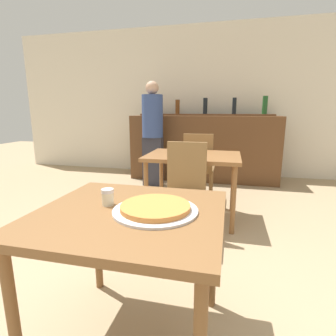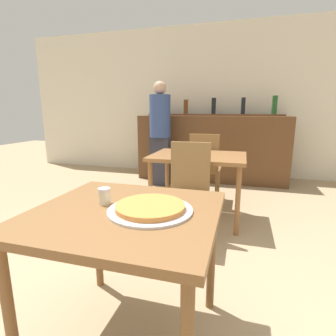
{
  "view_description": "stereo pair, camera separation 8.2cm",
  "coord_description": "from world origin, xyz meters",
  "views": [
    {
      "loc": [
        0.46,
        -1.14,
        1.24
      ],
      "look_at": [
        0.06,
        0.55,
        0.86
      ],
      "focal_mm": 28.0,
      "sensor_mm": 36.0,
      "label": 1
    },
    {
      "loc": [
        0.54,
        -1.11,
        1.24
      ],
      "look_at": [
        0.06,
        0.55,
        0.86
      ],
      "focal_mm": 28.0,
      "sensor_mm": 36.0,
      "label": 2
    }
  ],
  "objects": [
    {
      "name": "wall_back",
      "position": [
        0.0,
        4.09,
        1.4
      ],
      "size": [
        8.0,
        0.05,
        2.8
      ],
      "color": "silver",
      "rests_on": "ground_plane"
    },
    {
      "name": "dining_table_near",
      "position": [
        0.0,
        0.0,
        0.67
      ],
      "size": [
        0.91,
        0.85,
        0.76
      ],
      "color": "brown",
      "rests_on": "ground_plane"
    },
    {
      "name": "dining_table_far",
      "position": [
        0.07,
        1.76,
        0.66
      ],
      "size": [
        1.04,
        0.76,
        0.75
      ],
      "color": "brown",
      "rests_on": "ground_plane"
    },
    {
      "name": "bar_counter",
      "position": [
        0.0,
        3.58,
        0.57
      ],
      "size": [
        2.6,
        0.56,
        1.15
      ],
      "color": "brown",
      "rests_on": "ground_plane"
    },
    {
      "name": "bar_back_shelf",
      "position": [
        0.01,
        3.72,
        1.22
      ],
      "size": [
        2.39,
        0.24,
        0.33
      ],
      "color": "brown",
      "rests_on": "bar_counter"
    },
    {
      "name": "chair_far_side_front",
      "position": [
        0.07,
        1.21,
        0.54
      ],
      "size": [
        0.4,
        0.4,
        0.95
      ],
      "color": "olive",
      "rests_on": "ground_plane"
    },
    {
      "name": "chair_far_side_back",
      "position": [
        0.07,
        2.3,
        0.54
      ],
      "size": [
        0.4,
        0.4,
        0.95
      ],
      "rotation": [
        0.0,
        0.0,
        3.14
      ],
      "color": "olive",
      "rests_on": "ground_plane"
    },
    {
      "name": "pizza_tray",
      "position": [
        0.13,
        0.02,
        0.77
      ],
      "size": [
        0.42,
        0.42,
        0.04
      ],
      "color": "silver",
      "rests_on": "dining_table_near"
    },
    {
      "name": "cheese_shaker",
      "position": [
        -0.14,
        0.05,
        0.8
      ],
      "size": [
        0.06,
        0.06,
        0.09
      ],
      "color": "beige",
      "rests_on": "dining_table_near"
    },
    {
      "name": "person_standing",
      "position": [
        -0.78,
        3.0,
        0.92
      ],
      "size": [
        0.34,
        0.34,
        1.7
      ],
      "color": "#2D2D38",
      "rests_on": "ground_plane"
    }
  ]
}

